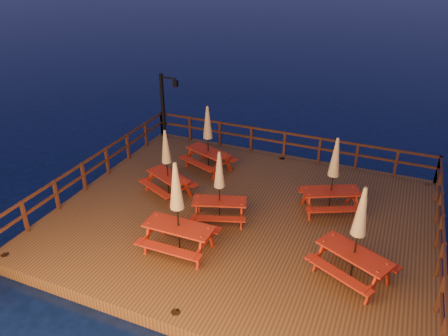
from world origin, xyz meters
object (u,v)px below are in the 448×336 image
Objects in this scene: lamp_post at (166,101)px; picnic_table_0 at (358,233)px; picnic_table_1 at (167,162)px; picnic_table_2 at (333,175)px.

lamp_post reaches higher than picnic_table_0.
lamp_post is at bearing 144.74° from picnic_table_1.
lamp_post is 4.95m from picnic_table_1.
lamp_post is 1.23× the size of picnic_table_1.
lamp_post is at bearing 171.71° from picnic_table_0.
picnic_table_1 is 5.61m from picnic_table_2.
picnic_table_0 reaches higher than picnic_table_1.
lamp_post is at bearing 132.04° from picnic_table_2.
lamp_post reaches higher than picnic_table_2.
picnic_table_1 is 0.91× the size of picnic_table_2.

